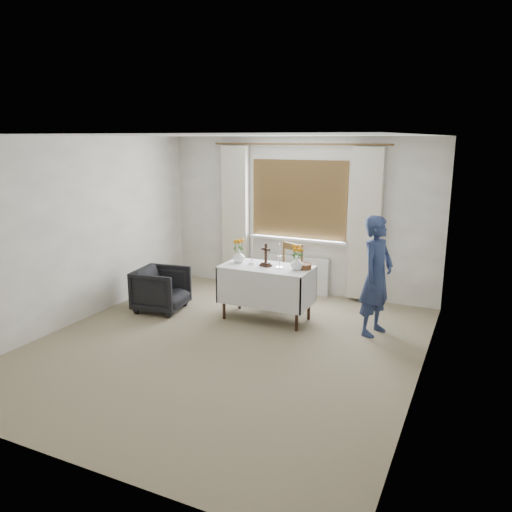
% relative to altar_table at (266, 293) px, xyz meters
% --- Properties ---
extents(ground, '(5.00, 5.00, 0.00)m').
position_rel_altar_table_xyz_m(ground, '(-0.07, -1.06, -0.38)').
color(ground, gray).
rests_on(ground, ground).
extents(altar_table, '(1.24, 0.64, 0.76)m').
position_rel_altar_table_xyz_m(altar_table, '(0.00, 0.00, 0.00)').
color(altar_table, white).
rests_on(altar_table, ground).
extents(wooden_chair, '(0.55, 0.55, 0.93)m').
position_rel_altar_table_xyz_m(wooden_chair, '(-0.02, 0.72, 0.08)').
color(wooden_chair, brown).
rests_on(wooden_chair, ground).
extents(armchair, '(0.78, 0.76, 0.63)m').
position_rel_altar_table_xyz_m(armchair, '(-1.55, -0.31, -0.06)').
color(armchair, black).
rests_on(armchair, ground).
extents(person, '(0.51, 0.64, 1.54)m').
position_rel_altar_table_xyz_m(person, '(1.47, 0.12, 0.39)').
color(person, navy).
rests_on(person, ground).
extents(radiator, '(1.10, 0.10, 0.60)m').
position_rel_altar_table_xyz_m(radiator, '(-0.07, 1.36, -0.08)').
color(radiator, silver).
rests_on(radiator, ground).
extents(wooden_cross, '(0.17, 0.14, 0.32)m').
position_rel_altar_table_xyz_m(wooden_cross, '(-0.01, 0.00, 0.54)').
color(wooden_cross, black).
rests_on(wooden_cross, altar_table).
extents(candlestick_left, '(0.11, 0.11, 0.37)m').
position_rel_altar_table_xyz_m(candlestick_left, '(-0.23, 0.01, 0.57)').
color(candlestick_left, white).
rests_on(candlestick_left, altar_table).
extents(candlestick_right, '(0.13, 0.13, 0.34)m').
position_rel_altar_table_xyz_m(candlestick_right, '(0.19, 0.00, 0.55)').
color(candlestick_right, white).
rests_on(candlestick_right, altar_table).
extents(flower_vase_left, '(0.22, 0.22, 0.18)m').
position_rel_altar_table_xyz_m(flower_vase_left, '(-0.44, 0.04, 0.47)').
color(flower_vase_left, white).
rests_on(flower_vase_left, altar_table).
extents(flower_vase_right, '(0.17, 0.17, 0.18)m').
position_rel_altar_table_xyz_m(flower_vase_right, '(0.44, 0.01, 0.47)').
color(flower_vase_right, white).
rests_on(flower_vase_right, altar_table).
extents(wicker_basket, '(0.21, 0.21, 0.07)m').
position_rel_altar_table_xyz_m(wicker_basket, '(0.51, 0.09, 0.42)').
color(wicker_basket, brown).
rests_on(wicker_basket, altar_table).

